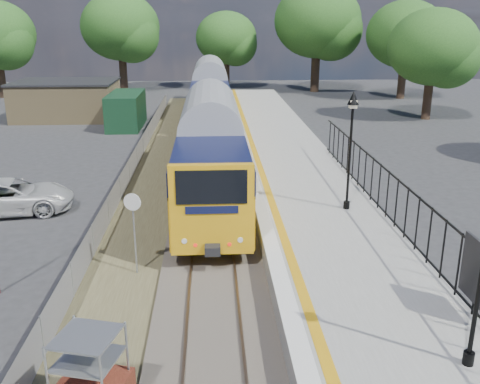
{
  "coord_description": "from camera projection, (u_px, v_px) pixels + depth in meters",
  "views": [
    {
      "loc": [
        0.02,
        -13.58,
        8.05
      ],
      "look_at": [
        1.04,
        4.96,
        2.0
      ],
      "focal_mm": 40.0,
      "sensor_mm": 36.0,
      "label": 1
    }
  ],
  "objects": [
    {
      "name": "ground",
      "position": [
        214.0,
        312.0,
        15.39
      ],
      "size": [
        120.0,
        120.0,
        0.0
      ],
      "primitive_type": "plane",
      "color": "#2D2D30",
      "rests_on": "ground"
    },
    {
      "name": "track_bed",
      "position": [
        202.0,
        200.0,
        24.52
      ],
      "size": [
        5.9,
        80.0,
        0.29
      ],
      "color": "#473F38",
      "rests_on": "ground"
    },
    {
      "name": "platform",
      "position": [
        309.0,
        203.0,
        23.06
      ],
      "size": [
        5.0,
        70.0,
        0.9
      ],
      "primitive_type": "cube",
      "color": "gray",
      "rests_on": "ground"
    },
    {
      "name": "platform_edge",
      "position": [
        262.0,
        194.0,
        22.81
      ],
      "size": [
        0.9,
        70.0,
        0.01
      ],
      "color": "silver",
      "rests_on": "platform"
    },
    {
      "name": "victorian_lamp_north",
      "position": [
        352.0,
        123.0,
        20.03
      ],
      "size": [
        0.44,
        0.44,
        4.6
      ],
      "color": "black",
      "rests_on": "platform"
    },
    {
      "name": "palisade_fence",
      "position": [
        414.0,
        220.0,
        17.28
      ],
      "size": [
        0.12,
        26.0,
        2.0
      ],
      "color": "black",
      "rests_on": "platform"
    },
    {
      "name": "wire_fence",
      "position": [
        126.0,
        177.0,
        26.37
      ],
      "size": [
        0.06,
        52.0,
        1.2
      ],
      "color": "#999EA3",
      "rests_on": "ground"
    },
    {
      "name": "outbuilding",
      "position": [
        78.0,
        101.0,
        43.97
      ],
      "size": [
        10.8,
        10.1,
        3.12
      ],
      "color": "#9D8659",
      "rests_on": "ground"
    },
    {
      "name": "tree_line",
      "position": [
        223.0,
        33.0,
        53.29
      ],
      "size": [
        56.8,
        43.8,
        11.88
      ],
      "color": "#332319",
      "rests_on": "ground"
    },
    {
      "name": "train",
      "position": [
        210.0,
        106.0,
        36.31
      ],
      "size": [
        2.82,
        40.83,
        3.51
      ],
      "color": "gold",
      "rests_on": "ground"
    },
    {
      "name": "brick_plinth",
      "position": [
        91.0,
        383.0,
        10.78
      ],
      "size": [
        1.66,
        1.66,
        2.17
      ],
      "rotation": [
        0.0,
        0.0,
        -0.27
      ],
      "color": "#954126",
      "rests_on": "ground"
    },
    {
      "name": "speed_sign",
      "position": [
        134.0,
        220.0,
        17.02
      ],
      "size": [
        0.56,
        0.16,
        2.83
      ],
      "rotation": [
        0.0,
        0.0,
        -0.23
      ],
      "color": "#999EA3",
      "rests_on": "ground"
    },
    {
      "name": "car_white",
      "position": [
        10.0,
        196.0,
        23.02
      ],
      "size": [
        5.61,
        3.23,
        1.47
      ],
      "primitive_type": "imported",
      "rotation": [
        0.0,
        0.0,
        1.72
      ],
      "color": "silver",
      "rests_on": "ground"
    }
  ]
}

